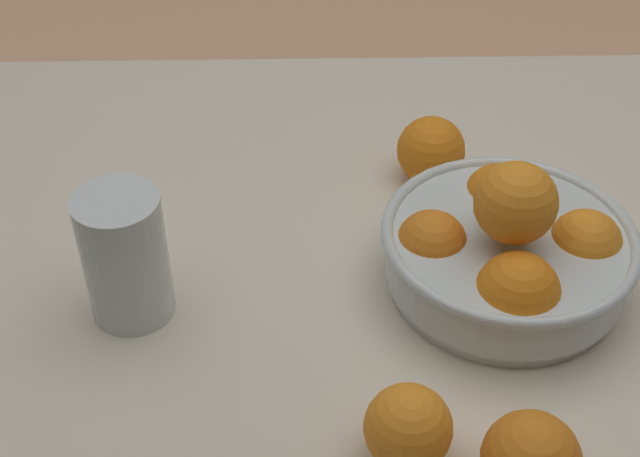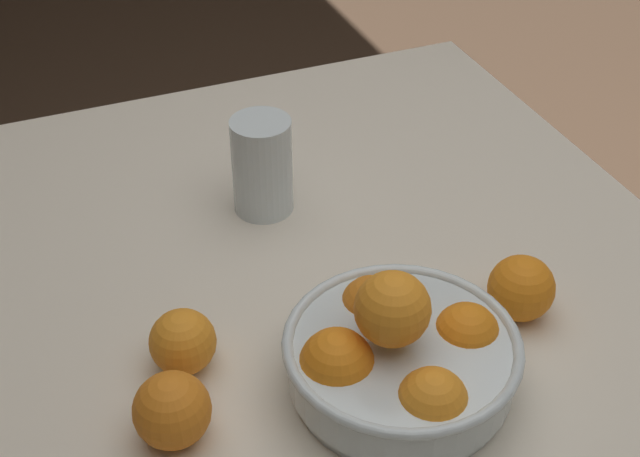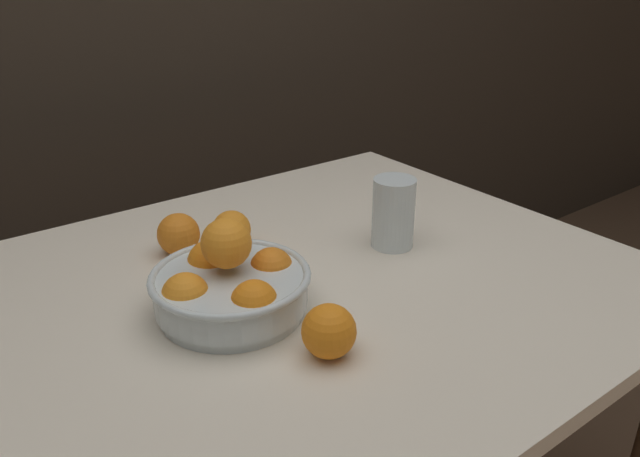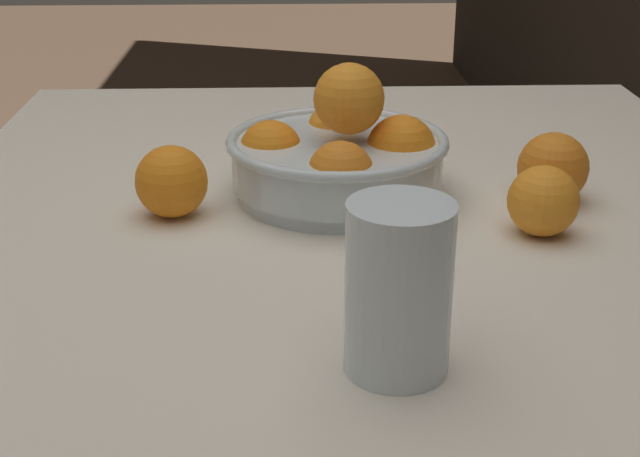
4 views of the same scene
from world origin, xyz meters
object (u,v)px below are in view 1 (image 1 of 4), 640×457
(orange_loose_aside, at_px, (412,428))
(fruit_bowl, at_px, (507,250))
(orange_loose_near_bowl, at_px, (431,150))
(juice_glass, at_px, (126,261))

(orange_loose_aside, bearing_deg, fruit_bowl, -119.24)
(orange_loose_near_bowl, bearing_deg, orange_loose_aside, 81.06)
(juice_glass, xyz_separation_m, orange_loose_near_bowl, (-0.31, -0.20, -0.02))
(fruit_bowl, relative_size, orange_loose_aside, 3.42)
(fruit_bowl, xyz_separation_m, juice_glass, (0.36, 0.02, 0.01))
(fruit_bowl, bearing_deg, orange_loose_aside, 60.76)
(fruit_bowl, bearing_deg, orange_loose_near_bowl, -73.90)
(juice_glass, xyz_separation_m, orange_loose_aside, (-0.25, 0.17, -0.02))
(fruit_bowl, xyz_separation_m, orange_loose_aside, (0.11, 0.20, -0.01))
(juice_glass, height_order, orange_loose_near_bowl, juice_glass)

